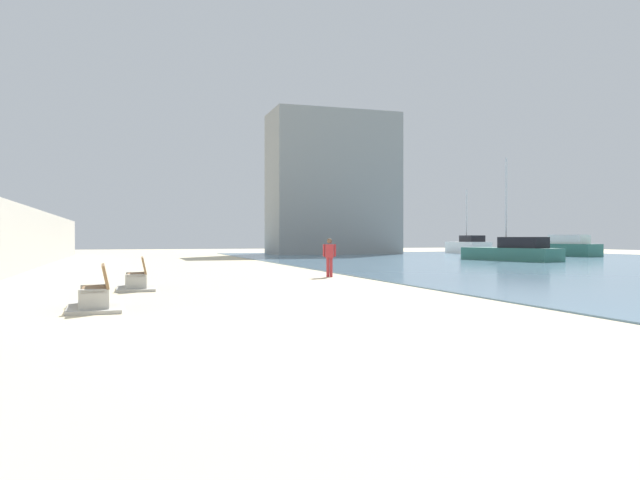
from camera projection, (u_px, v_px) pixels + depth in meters
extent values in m
plane|color=beige|center=(191.00, 273.00, 27.31)|extent=(120.00, 120.00, 0.00)
cube|color=#ADAAA3|center=(4.00, 239.00, 25.03)|extent=(0.80, 64.00, 3.05)
cube|color=slate|center=(624.00, 265.00, 34.58)|extent=(36.00, 68.00, 0.04)
cube|color=#ADAAA3|center=(94.00, 301.00, 12.74)|extent=(0.61, 0.22, 0.50)
cube|color=#ADAAA3|center=(95.00, 295.00, 14.06)|extent=(0.61, 0.22, 0.50)
cube|color=olive|center=(94.00, 289.00, 13.40)|extent=(0.55, 1.62, 0.06)
cube|color=olive|center=(105.00, 276.00, 13.48)|extent=(0.21, 1.60, 0.50)
cube|color=#ADAAA3|center=(94.00, 308.00, 13.40)|extent=(1.17, 2.13, 0.08)
cube|color=#ADAAA3|center=(136.00, 283.00, 17.93)|extent=(0.60, 0.21, 0.50)
cube|color=#ADAAA3|center=(136.00, 280.00, 19.27)|extent=(0.60, 0.21, 0.50)
cube|color=olive|center=(136.00, 275.00, 18.60)|extent=(0.53, 1.61, 0.06)
cube|color=olive|center=(144.00, 265.00, 18.66)|extent=(0.19, 1.60, 0.50)
cube|color=#ADAAA3|center=(136.00, 288.00, 18.60)|extent=(1.14, 2.12, 0.08)
cylinder|color=#B22D33|center=(331.00, 268.00, 24.47)|extent=(0.12, 0.12, 0.77)
cylinder|color=#B22D33|center=(328.00, 267.00, 24.47)|extent=(0.12, 0.12, 0.77)
cube|color=#B22D33|center=(329.00, 251.00, 24.47)|extent=(0.36, 0.28, 0.54)
sphere|color=brown|center=(329.00, 241.00, 24.47)|extent=(0.21, 0.21, 0.21)
cylinder|color=#B22D33|center=(335.00, 250.00, 24.45)|extent=(0.09, 0.09, 0.49)
cylinder|color=#B22D33|center=(324.00, 250.00, 24.48)|extent=(0.09, 0.09, 0.49)
cube|color=#337060|center=(558.00, 250.00, 52.11)|extent=(2.95, 7.77, 1.03)
cube|color=white|center=(569.00, 239.00, 51.09)|extent=(1.75, 3.49, 0.76)
cube|color=#337060|center=(510.00, 254.00, 41.22)|extent=(3.85, 7.28, 0.86)
cube|color=black|center=(523.00, 242.00, 40.34)|extent=(2.20, 3.35, 0.72)
cylinder|color=silver|center=(506.00, 203.00, 41.50)|extent=(0.12, 0.12, 6.09)
cube|color=white|center=(468.00, 248.00, 60.77)|extent=(2.42, 5.73, 1.14)
cube|color=black|center=(472.00, 239.00, 59.95)|extent=(1.62, 2.55, 0.62)
cylinder|color=silver|center=(466.00, 215.00, 61.03)|extent=(0.12, 0.12, 5.24)
cube|color=gray|center=(333.00, 184.00, 58.88)|extent=(12.00, 6.00, 13.43)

